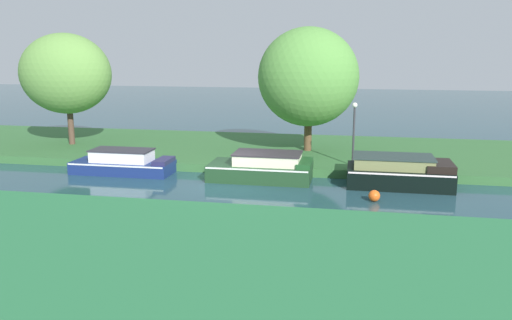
{
  "coord_description": "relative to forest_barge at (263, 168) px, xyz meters",
  "views": [
    {
      "loc": [
        5.38,
        -21.08,
        5.76
      ],
      "look_at": [
        1.12,
        1.2,
        0.9
      ],
      "focal_mm": 35.77,
      "sensor_mm": 36.0,
      "label": 1
    }
  ],
  "objects": [
    {
      "name": "willow_tree_left",
      "position": [
        -12.26,
        4.53,
        3.94
      ],
      "size": [
        5.34,
        4.02,
        6.37
      ],
      "color": "brown",
      "rests_on": "riverbank_far"
    },
    {
      "name": "lamp_post",
      "position": [
        4.0,
        1.97,
        1.73
      ],
      "size": [
        0.24,
        0.24,
        3.01
      ],
      "color": "#333338",
      "rests_on": "riverbank_far"
    },
    {
      "name": "riverbank_near",
      "position": [
        -1.45,
        -10.2,
        -0.35
      ],
      "size": [
        72.0,
        10.0,
        0.4
      ],
      "primitive_type": "cube",
      "color": "#286E40",
      "rests_on": "ground_plane"
    },
    {
      "name": "riverbank_far",
      "position": [
        -1.45,
        5.8,
        -0.35
      ],
      "size": [
        72.0,
        10.0,
        0.4
      ],
      "primitive_type": "cube",
      "color": "#336534",
      "rests_on": "ground_plane"
    },
    {
      "name": "forest_barge",
      "position": [
        0.0,
        0.0,
        0.0
      ],
      "size": [
        4.65,
        2.26,
        1.27
      ],
      "color": "#1C3D21",
      "rests_on": "ground_plane"
    },
    {
      "name": "willow_tree_centre",
      "position": [
        1.54,
        4.74,
        3.87
      ],
      "size": [
        5.28,
        4.74,
        6.61
      ],
      "color": "brown",
      "rests_on": "riverbank_far"
    },
    {
      "name": "ground_plane",
      "position": [
        -1.45,
        -1.2,
        -0.55
      ],
      "size": [
        120.0,
        120.0,
        0.0
      ],
      "primitive_type": "plane",
      "color": "#20424C"
    },
    {
      "name": "channel_buoy",
      "position": [
        4.87,
        -2.6,
        -0.33
      ],
      "size": [
        0.45,
        0.45,
        0.45
      ],
      "primitive_type": "sphere",
      "color": "#E55919",
      "rests_on": "ground_plane"
    },
    {
      "name": "mooring_post_near",
      "position": [
        1.52,
        1.11,
        0.14
      ],
      "size": [
        0.13,
        0.13,
        0.58
      ],
      "primitive_type": "cylinder",
      "color": "#494130",
      "rests_on": "riverbank_far"
    },
    {
      "name": "navy_narrowboat",
      "position": [
        -6.82,
        0.0,
        -0.07
      ],
      "size": [
        4.82,
        1.8,
        1.16
      ],
      "color": "navy",
      "rests_on": "ground_plane"
    },
    {
      "name": "black_cruiser",
      "position": [
        6.02,
        -0.0,
        0.07
      ],
      "size": [
        4.41,
        2.32,
        1.34
      ],
      "color": "black",
      "rests_on": "ground_plane"
    }
  ]
}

